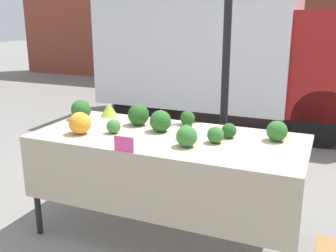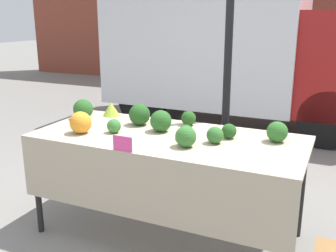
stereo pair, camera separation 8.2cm
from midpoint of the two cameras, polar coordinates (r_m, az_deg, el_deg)
ground_plane at (r=3.47m, az=0.70°, el=-15.30°), size 40.00×40.00×0.00m
tent_pole at (r=3.58m, az=9.16°, el=5.16°), size 0.07×0.07×2.29m
parked_truck at (r=6.64m, az=9.74°, el=11.40°), size 4.30×1.80×2.44m
market_table at (r=3.08m, az=0.22°, el=-3.52°), size 2.14×0.95×0.87m
orange_cauliflower at (r=3.22m, az=-11.86°, el=0.50°), size 0.18×0.18×0.18m
romanesco_head at (r=3.75m, az=-7.64°, el=2.46°), size 0.16×0.16×0.13m
broccoli_head_0 at (r=2.94m, az=7.63°, el=-1.33°), size 0.13×0.13×0.13m
broccoli_head_1 at (r=3.39m, az=3.70°, el=1.14°), size 0.13×0.13×0.13m
broccoli_head_2 at (r=3.20m, az=-7.12°, el=0.01°), size 0.11×0.11×0.11m
broccoli_head_3 at (r=3.06m, az=16.30°, el=-0.82°), size 0.16×0.16×0.16m
broccoli_head_4 at (r=3.07m, az=9.61°, el=-0.74°), size 0.12×0.12×0.12m
broccoli_head_5 at (r=3.40m, az=-3.47°, el=1.67°), size 0.18×0.18×0.18m
broccoli_head_6 at (r=2.83m, az=3.42°, el=-1.55°), size 0.15×0.15×0.15m
broccoli_head_7 at (r=3.20m, az=-0.32°, el=0.73°), size 0.18×0.18×0.18m
broccoli_head_8 at (r=3.01m, az=3.42°, el=-0.87°), size 0.12×0.12×0.12m
broccoli_head_9 at (r=3.68m, az=-11.59°, el=2.43°), size 0.18×0.18×0.18m
price_sign at (r=2.76m, az=-5.77°, el=-2.57°), size 0.15×0.01×0.11m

